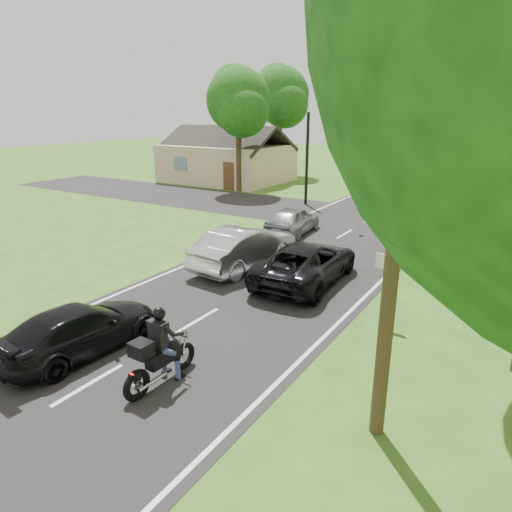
# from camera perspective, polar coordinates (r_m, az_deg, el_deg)

# --- Properties ---
(ground) EXTENTS (140.00, 140.00, 0.00)m
(ground) POSITION_cam_1_polar(r_m,az_deg,el_deg) (14.13, -7.34, -8.05)
(ground) COLOR #295A19
(ground) RESTS_ON ground
(road) EXTENTS (8.00, 100.00, 0.01)m
(road) POSITION_cam_1_polar(r_m,az_deg,el_deg) (22.23, 9.13, 1.59)
(road) COLOR black
(road) RESTS_ON ground
(cross_road) EXTENTS (60.00, 7.00, 0.01)m
(cross_road) POSITION_cam_1_polar(r_m,az_deg,el_deg) (27.69, 14.07, 4.49)
(cross_road) COLOR black
(cross_road) RESTS_ON ground
(motorcycle_rider) EXTENTS (0.64, 2.26, 1.95)m
(motorcycle_rider) POSITION_cam_1_polar(r_m,az_deg,el_deg) (10.93, -12.08, -11.99)
(motorcycle_rider) COLOR black
(motorcycle_rider) RESTS_ON ground
(dark_suv) EXTENTS (2.80, 5.54, 1.50)m
(dark_suv) POSITION_cam_1_polar(r_m,az_deg,el_deg) (16.91, 6.31, -0.80)
(dark_suv) COLOR black
(dark_suv) RESTS_ON road
(silver_sedan) EXTENTS (2.21, 5.23, 1.68)m
(silver_sedan) POSITION_cam_1_polar(r_m,az_deg,el_deg) (18.38, -1.43, 1.12)
(silver_sedan) COLOR silver
(silver_sedan) RESTS_ON road
(silver_suv) EXTENTS (2.06, 4.38, 1.45)m
(silver_suv) POSITION_cam_1_polar(r_m,az_deg,el_deg) (23.57, 4.60, 4.52)
(silver_suv) COLOR gray
(silver_suv) RESTS_ON road
(dark_car_behind) EXTENTS (2.09, 4.54, 1.28)m
(dark_car_behind) POSITION_cam_1_polar(r_m,az_deg,el_deg) (12.93, -21.02, -8.50)
(dark_car_behind) COLOR black
(dark_car_behind) RESTS_ON road
(traffic_signal) EXTENTS (6.38, 0.44, 6.00)m
(traffic_signal) POSITION_cam_1_polar(r_m,az_deg,el_deg) (24.30, 20.89, 11.97)
(traffic_signal) COLOR black
(traffic_signal) RESTS_ON ground
(signal_pole_far) EXTENTS (0.20, 0.20, 6.00)m
(signal_pole_far) POSITION_cam_1_polar(r_m,az_deg,el_deg) (30.96, 6.39, 11.89)
(signal_pole_far) COLOR black
(signal_pole_far) RESTS_ON ground
(utility_pole_near) EXTENTS (1.60, 0.28, 10.00)m
(utility_pole_near) POSITION_cam_1_polar(r_m,az_deg,el_deg) (8.05, 17.62, 9.58)
(utility_pole_near) COLOR #4A3721
(utility_pole_near) RESTS_ON ground
(utility_pole_far) EXTENTS (1.60, 0.28, 10.00)m
(utility_pole_far) POSITION_cam_1_polar(r_m,az_deg,el_deg) (31.81, 29.37, 13.73)
(utility_pole_far) COLOR #4A3721
(utility_pole_far) RESTS_ON ground
(sign_white) EXTENTS (0.55, 0.07, 2.12)m
(sign_white) POSITION_cam_1_polar(r_m,az_deg,el_deg) (13.94, 15.74, -1.84)
(sign_white) COLOR slate
(sign_white) RESTS_ON ground
(sign_green) EXTENTS (0.55, 0.07, 2.12)m
(sign_green) POSITION_cam_1_polar(r_m,az_deg,el_deg) (21.46, 22.53, 4.25)
(sign_green) COLOR slate
(sign_green) RESTS_ON ground
(tree_left_near) EXTENTS (5.12, 4.96, 9.22)m
(tree_left_near) POSITION_cam_1_polar(r_m,az_deg,el_deg) (35.62, -2.06, 18.44)
(tree_left_near) COLOR #332316
(tree_left_near) RESTS_ON ground
(tree_left_far) EXTENTS (5.76, 5.58, 10.14)m
(tree_left_far) POSITION_cam_1_polar(r_m,az_deg,el_deg) (45.17, 3.25, 19.05)
(tree_left_far) COLOR #332316
(tree_left_far) RESTS_ON ground
(house) EXTENTS (10.20, 8.00, 4.84)m
(house) POSITION_cam_1_polar(r_m,az_deg,el_deg) (41.75, -3.64, 11.77)
(house) COLOR tan
(house) RESTS_ON ground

